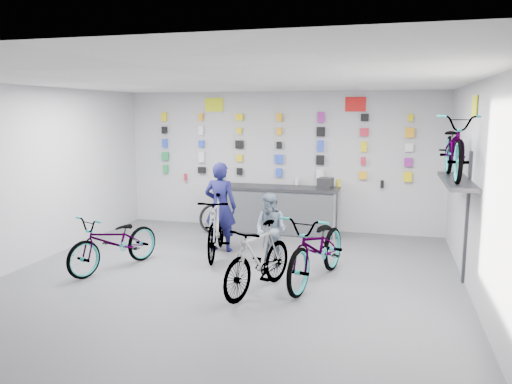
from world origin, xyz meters
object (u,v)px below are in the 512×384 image
(bike_service, at_px, (216,226))
(customer, at_px, (271,230))
(bike_center, at_px, (258,258))
(clerk, at_px, (220,207))
(bike_left, at_px, (115,241))
(bike_right, at_px, (318,248))
(counter, at_px, (275,210))

(bike_service, distance_m, customer, 1.11)
(bike_center, xyz_separation_m, clerk, (-1.23, 1.93, 0.33))
(bike_left, relative_size, bike_center, 1.07)
(bike_right, relative_size, customer, 1.70)
(bike_right, relative_size, bike_service, 1.13)
(clerk, bearing_deg, customer, 150.39)
(bike_center, relative_size, clerk, 1.01)
(bike_center, height_order, customer, customer)
(bike_right, xyz_separation_m, clerk, (-2.00, 1.31, 0.28))
(customer, bearing_deg, bike_center, -63.99)
(bike_center, bearing_deg, bike_right, 57.45)
(bike_left, xyz_separation_m, customer, (2.42, 0.87, 0.15))
(clerk, relative_size, customer, 1.35)
(counter, distance_m, bike_right, 3.23)
(counter, xyz_separation_m, bike_service, (-0.61, -1.99, 0.07))
(counter, height_order, clerk, clerk)
(bike_right, distance_m, bike_service, 2.17)
(bike_service, bearing_deg, bike_center, -63.97)
(bike_left, distance_m, bike_center, 2.58)
(clerk, bearing_deg, counter, -111.27)
(counter, distance_m, bike_center, 3.60)
(counter, height_order, bike_center, bike_center)
(counter, bearing_deg, clerk, -111.93)
(bike_center, height_order, bike_right, bike_right)
(bike_right, bearing_deg, customer, 156.43)
(bike_right, bearing_deg, bike_center, -127.92)
(bike_left, height_order, bike_center, bike_center)
(bike_left, bearing_deg, counter, 78.35)
(bike_left, bearing_deg, bike_center, 11.20)
(clerk, bearing_deg, bike_service, 97.75)
(bike_right, bearing_deg, bike_service, 167.10)
(bike_right, bearing_deg, bike_left, -163.29)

